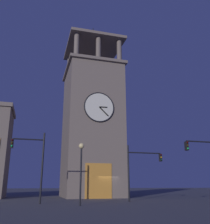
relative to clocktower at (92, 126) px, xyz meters
The scene contains 5 objects.
ground_plane 10.12m from the clocktower, 109.04° to the left, with size 200.00×200.00×0.00m, color #4C4C51.
clocktower is the anchor object (origin of this frame).
traffic_signal_mid 14.46m from the clocktower, 55.41° to the left, with size 2.83×0.41×5.99m.
traffic_signal_far 12.22m from the clocktower, 104.34° to the left, with size 3.69×0.41×5.31m.
street_lamp 15.61m from the clocktower, 74.35° to the left, with size 0.44×0.44×4.75m.
Camera 1 is at (8.73, 30.32, 1.52)m, focal length 40.68 mm.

